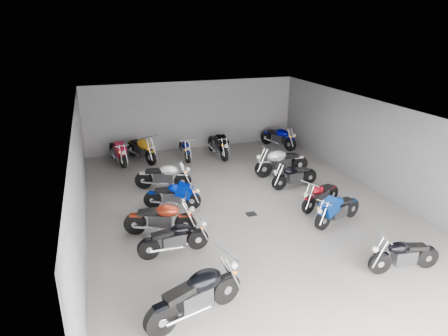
{
  "coord_description": "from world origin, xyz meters",
  "views": [
    {
      "loc": [
        -4.39,
        -11.07,
        5.79
      ],
      "look_at": [
        -0.34,
        1.24,
        1.0
      ],
      "focal_mm": 32.0,
      "sensor_mm": 36.0,
      "label": 1
    }
  ],
  "objects_px": {
    "motorcycle_left_d": "(161,218)",
    "motorcycle_back_b": "(142,149)",
    "motorcycle_right_d": "(320,195)",
    "motorcycle_back_f": "(279,137)",
    "motorcycle_back_c": "(185,149)",
    "motorcycle_back_d": "(218,145)",
    "motorcycle_right_e": "(294,175)",
    "motorcycle_right_f": "(281,162)",
    "motorcycle_left_e": "(173,195)",
    "drain_grate": "(251,214)",
    "motorcycle_left_a": "(196,295)",
    "motorcycle_right_a": "(404,254)",
    "motorcycle_left_f": "(164,176)",
    "motorcycle_back_a": "(118,152)",
    "motorcycle_right_c": "(337,209)",
    "motorcycle_left_c": "(174,238)"
  },
  "relations": [
    {
      "from": "motorcycle_left_f",
      "to": "motorcycle_right_d",
      "type": "relative_size",
      "value": 1.13
    },
    {
      "from": "motorcycle_right_a",
      "to": "motorcycle_right_c",
      "type": "relative_size",
      "value": 0.99
    },
    {
      "from": "motorcycle_left_a",
      "to": "motorcycle_back_f",
      "type": "xyz_separation_m",
      "value": [
        6.74,
        10.24,
        -0.03
      ]
    },
    {
      "from": "motorcycle_left_a",
      "to": "motorcycle_right_c",
      "type": "xyz_separation_m",
      "value": [
        5.07,
        2.65,
        -0.08
      ]
    },
    {
      "from": "motorcycle_back_f",
      "to": "motorcycle_back_d",
      "type": "bearing_deg",
      "value": -16.8
    },
    {
      "from": "drain_grate",
      "to": "motorcycle_right_d",
      "type": "distance_m",
      "value": 2.39
    },
    {
      "from": "motorcycle_right_d",
      "to": "motorcycle_back_a",
      "type": "distance_m",
      "value": 8.89
    },
    {
      "from": "motorcycle_right_a",
      "to": "motorcycle_right_f",
      "type": "relative_size",
      "value": 0.81
    },
    {
      "from": "motorcycle_right_a",
      "to": "motorcycle_back_c",
      "type": "distance_m",
      "value": 10.52
    },
    {
      "from": "drain_grate",
      "to": "motorcycle_left_d",
      "type": "distance_m",
      "value": 2.98
    },
    {
      "from": "motorcycle_back_c",
      "to": "motorcycle_back_d",
      "type": "height_order",
      "value": "motorcycle_back_d"
    },
    {
      "from": "motorcycle_left_f",
      "to": "motorcycle_back_c",
      "type": "height_order",
      "value": "motorcycle_left_f"
    },
    {
      "from": "motorcycle_left_f",
      "to": "motorcycle_back_b",
      "type": "bearing_deg",
      "value": -151.76
    },
    {
      "from": "motorcycle_left_e",
      "to": "motorcycle_right_d",
      "type": "height_order",
      "value": "motorcycle_left_e"
    },
    {
      "from": "motorcycle_right_a",
      "to": "motorcycle_right_c",
      "type": "height_order",
      "value": "motorcycle_right_c"
    },
    {
      "from": "motorcycle_right_e",
      "to": "motorcycle_right_f",
      "type": "relative_size",
      "value": 0.83
    },
    {
      "from": "motorcycle_right_a",
      "to": "motorcycle_left_c",
      "type": "bearing_deg",
      "value": 70.66
    },
    {
      "from": "motorcycle_right_d",
      "to": "motorcycle_back_f",
      "type": "xyz_separation_m",
      "value": [
        1.58,
        6.45,
        0.07
      ]
    },
    {
      "from": "motorcycle_left_d",
      "to": "motorcycle_back_b",
      "type": "bearing_deg",
      "value": -164.32
    },
    {
      "from": "motorcycle_right_a",
      "to": "motorcycle_right_e",
      "type": "height_order",
      "value": "motorcycle_right_e"
    },
    {
      "from": "motorcycle_back_c",
      "to": "motorcycle_right_e",
      "type": "bearing_deg",
      "value": 125.12
    },
    {
      "from": "motorcycle_right_a",
      "to": "motorcycle_left_a",
      "type": "bearing_deg",
      "value": 96.85
    },
    {
      "from": "motorcycle_right_c",
      "to": "motorcycle_right_d",
      "type": "xyz_separation_m",
      "value": [
        0.1,
        1.13,
        -0.02
      ]
    },
    {
      "from": "motorcycle_right_d",
      "to": "motorcycle_back_f",
      "type": "bearing_deg",
      "value": -37.6
    },
    {
      "from": "motorcycle_left_f",
      "to": "motorcycle_left_a",
      "type": "bearing_deg",
      "value": 17.54
    },
    {
      "from": "motorcycle_left_a",
      "to": "motorcycle_back_a",
      "type": "distance_m",
      "value": 10.4
    },
    {
      "from": "motorcycle_left_d",
      "to": "motorcycle_back_b",
      "type": "relative_size",
      "value": 0.92
    },
    {
      "from": "motorcycle_left_a",
      "to": "motorcycle_left_e",
      "type": "xyz_separation_m",
      "value": [
        0.56,
        5.23,
        -0.1
      ]
    },
    {
      "from": "drain_grate",
      "to": "motorcycle_left_a",
      "type": "xyz_separation_m",
      "value": [
        -2.83,
        -4.01,
        0.54
      ]
    },
    {
      "from": "motorcycle_right_d",
      "to": "motorcycle_back_b",
      "type": "relative_size",
      "value": 0.8
    },
    {
      "from": "motorcycle_left_d",
      "to": "motorcycle_right_e",
      "type": "relative_size",
      "value": 1.06
    },
    {
      "from": "motorcycle_left_f",
      "to": "motorcycle_back_c",
      "type": "relative_size",
      "value": 1.06
    },
    {
      "from": "drain_grate",
      "to": "motorcycle_right_e",
      "type": "distance_m",
      "value": 2.85
    },
    {
      "from": "drain_grate",
      "to": "motorcycle_left_a",
      "type": "height_order",
      "value": "motorcycle_left_a"
    },
    {
      "from": "motorcycle_left_d",
      "to": "motorcycle_right_a",
      "type": "relative_size",
      "value": 1.09
    },
    {
      "from": "motorcycle_back_c",
      "to": "motorcycle_left_e",
      "type": "bearing_deg",
      "value": 73.15
    },
    {
      "from": "motorcycle_left_c",
      "to": "motorcycle_right_a",
      "type": "xyz_separation_m",
      "value": [
        5.15,
        -2.51,
        -0.01
      ]
    },
    {
      "from": "motorcycle_right_f",
      "to": "motorcycle_back_f",
      "type": "bearing_deg",
      "value": -26.28
    },
    {
      "from": "motorcycle_left_a",
      "to": "motorcycle_back_a",
      "type": "height_order",
      "value": "motorcycle_left_a"
    },
    {
      "from": "motorcycle_right_e",
      "to": "motorcycle_back_b",
      "type": "relative_size",
      "value": 0.87
    },
    {
      "from": "motorcycle_left_a",
      "to": "motorcycle_back_d",
      "type": "bearing_deg",
      "value": 140.96
    },
    {
      "from": "motorcycle_left_d",
      "to": "motorcycle_right_a",
      "type": "bearing_deg",
      "value": 73.77
    },
    {
      "from": "motorcycle_left_d",
      "to": "motorcycle_back_f",
      "type": "xyz_separation_m",
      "value": [
        6.83,
        6.57,
        0.02
      ]
    },
    {
      "from": "motorcycle_left_a",
      "to": "motorcycle_back_b",
      "type": "bearing_deg",
      "value": 159.67
    },
    {
      "from": "motorcycle_left_c",
      "to": "motorcycle_right_f",
      "type": "relative_size",
      "value": 0.83
    },
    {
      "from": "motorcycle_right_f",
      "to": "motorcycle_back_c",
      "type": "xyz_separation_m",
      "value": [
        -3.18,
        3.17,
        -0.1
      ]
    },
    {
      "from": "motorcycle_back_d",
      "to": "motorcycle_back_f",
      "type": "xyz_separation_m",
      "value": [
        3.16,
        0.32,
        -0.02
      ]
    },
    {
      "from": "motorcycle_left_a",
      "to": "motorcycle_left_f",
      "type": "xyz_separation_m",
      "value": [
        0.57,
        6.92,
        -0.05
      ]
    },
    {
      "from": "motorcycle_left_e",
      "to": "motorcycle_back_c",
      "type": "distance_m",
      "value": 5.05
    },
    {
      "from": "motorcycle_left_e",
      "to": "motorcycle_back_c",
      "type": "height_order",
      "value": "motorcycle_left_e"
    }
  ]
}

